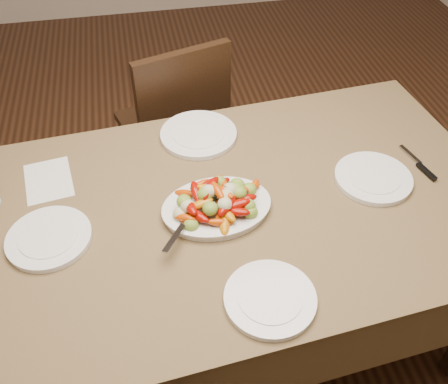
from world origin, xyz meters
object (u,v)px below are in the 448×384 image
dining_table (224,276)px  plate_left (49,238)px  chair_far (171,125)px  plate_near (270,299)px  plate_right (373,178)px  serving_platter (217,209)px  plate_far (199,135)px

dining_table → plate_left: bearing=-175.8°
chair_far → plate_left: size_ratio=3.76×
plate_near → chair_far: bearing=96.7°
chair_far → plate_right: chair_far is taller
plate_right → plate_near: (-0.47, -0.40, 0.00)m
plate_right → plate_near: same height
serving_platter → plate_far: (0.00, 0.39, -0.00)m
chair_far → plate_right: size_ratio=3.67×
dining_table → plate_left: plate_left is taller
chair_far → serving_platter: chair_far is taller
dining_table → serving_platter: serving_platter is taller
plate_left → plate_right: size_ratio=0.98×
serving_platter → plate_right: 0.55m
serving_platter → dining_table: bearing=35.3°
serving_platter → plate_right: size_ratio=1.30×
dining_table → plate_left: (-0.54, -0.04, 0.39)m
chair_far → plate_far: 0.56m
serving_platter → plate_far: 0.39m
chair_far → plate_far: chair_far is taller
plate_left → dining_table: bearing=4.2°
plate_far → plate_near: size_ratio=1.13×
dining_table → chair_far: size_ratio=1.94×
serving_platter → plate_far: serving_platter is taller
serving_platter → plate_far: bearing=89.3°
serving_platter → plate_left: serving_platter is taller
serving_platter → plate_right: serving_platter is taller
plate_right → chair_far: bearing=126.4°
dining_table → serving_platter: 0.39m
serving_platter → plate_near: bearing=-77.4°
plate_right → plate_far: same height
plate_left → plate_far: 0.66m
plate_right → serving_platter: bearing=-175.7°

